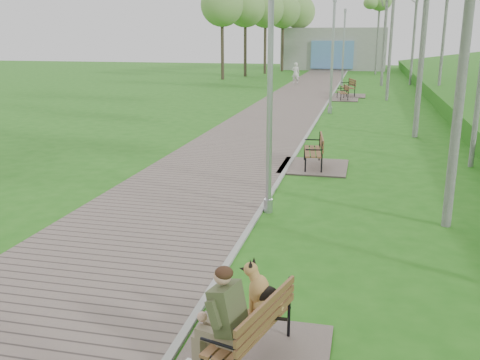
{
  "coord_description": "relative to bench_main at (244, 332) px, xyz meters",
  "views": [
    {
      "loc": [
        1.86,
        -4.48,
        3.32
      ],
      "look_at": [
        -0.12,
        3.99,
        0.96
      ],
      "focal_mm": 40.0,
      "sensor_mm": 36.0,
      "label": 1
    }
  ],
  "objects": [
    {
      "name": "bench_third",
      "position": [
        0.06,
        26.11,
        -0.16
      ],
      "size": [
        1.91,
        2.12,
        1.17
      ],
      "color": "#75655F",
      "rests_on": "ground"
    },
    {
      "name": "kerb",
      "position": [
        -0.79,
        21.22,
        -0.35
      ],
      "size": [
        0.1,
        67.0,
        0.05
      ],
      "primitive_type": "cube",
      "color": "#999993",
      "rests_on": "ground"
    },
    {
      "name": "bench_second",
      "position": [
        -0.16,
        8.77,
        -0.18
      ],
      "size": [
        1.7,
        1.89,
        1.04
      ],
      "color": "#75655F",
      "rests_on": "ground"
    },
    {
      "name": "bench_far",
      "position": [
        -0.12,
        24.1,
        -0.2
      ],
      "size": [
        1.56,
        1.73,
        0.95
      ],
      "color": "#75655F",
      "rests_on": "ground"
    },
    {
      "name": "bench_main",
      "position": [
        0.0,
        0.0,
        0.0
      ],
      "size": [
        1.56,
        1.74,
        1.36
      ],
      "color": "#75655F",
      "rests_on": "ground"
    },
    {
      "name": "lamp_post_third",
      "position": [
        -0.57,
        32.66,
        1.96
      ],
      "size": [
        0.19,
        0.19,
        4.99
      ],
      "color": "#A0A3A8",
      "rests_on": "ground"
    },
    {
      "name": "lamp_post_near",
      "position": [
        -0.64,
        4.94,
        1.75
      ],
      "size": [
        0.18,
        0.18,
        4.54
      ],
      "color": "#A0A3A8",
      "rests_on": "ground"
    },
    {
      "name": "pedestrian_near",
      "position": [
        -3.83,
        33.31,
        0.36
      ],
      "size": [
        0.54,
        0.36,
        1.47
      ],
      "primitive_type": "imported",
      "rotation": [
        0.0,
        0.0,
        3.16
      ],
      "color": "white",
      "rests_on": "ground"
    },
    {
      "name": "building_north",
      "position": [
        -2.29,
        50.69,
        1.62
      ],
      "size": [
        10.0,
        5.2,
        4.0
      ],
      "color": "#9E9E99",
      "rests_on": "ground"
    },
    {
      "name": "lamp_post_second",
      "position": [
        -0.42,
        18.89,
        1.9
      ],
      "size": [
        0.19,
        0.19,
        4.87
      ],
      "color": "#A0A3A8",
      "rests_on": "ground"
    },
    {
      "name": "walkway",
      "position": [
        -2.54,
        21.22,
        -0.36
      ],
      "size": [
        3.5,
        67.0,
        0.04
      ],
      "primitive_type": "cube",
      "color": "#75655F",
      "rests_on": "ground"
    }
  ]
}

